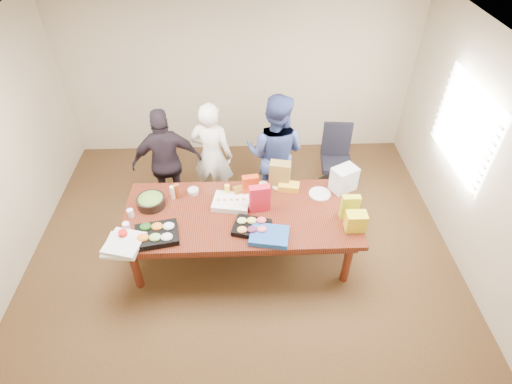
{
  "coord_description": "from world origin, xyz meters",
  "views": [
    {
      "loc": [
        0.05,
        -3.56,
        4.15
      ],
      "look_at": [
        0.18,
        0.1,
        0.99
      ],
      "focal_mm": 28.85,
      "sensor_mm": 36.0,
      "label": 1
    }
  ],
  "objects_px": {
    "office_chair": "(337,162)",
    "person_right": "(275,153)",
    "salad_bowl": "(151,202)",
    "person_center": "(212,156)",
    "conference_table": "(242,234)",
    "sheet_cake": "(231,202)"
  },
  "relations": [
    {
      "from": "office_chair",
      "to": "person_right",
      "type": "xyz_separation_m",
      "value": [
        -0.95,
        -0.27,
        0.38
      ]
    },
    {
      "from": "office_chair",
      "to": "person_right",
      "type": "relative_size",
      "value": 0.57
    },
    {
      "from": "salad_bowl",
      "to": "person_center",
      "type": "bearing_deg",
      "value": 52.57
    },
    {
      "from": "person_center",
      "to": "person_right",
      "type": "xyz_separation_m",
      "value": [
        0.87,
        -0.06,
        0.06
      ]
    },
    {
      "from": "office_chair",
      "to": "person_right",
      "type": "bearing_deg",
      "value": -159.46
    },
    {
      "from": "office_chair",
      "to": "person_center",
      "type": "distance_m",
      "value": 1.86
    },
    {
      "from": "conference_table",
      "to": "office_chair",
      "type": "relative_size",
      "value": 2.8
    },
    {
      "from": "sheet_cake",
      "to": "salad_bowl",
      "type": "xyz_separation_m",
      "value": [
        -0.97,
        0.03,
        0.02
      ]
    },
    {
      "from": "office_chair",
      "to": "person_center",
      "type": "height_order",
      "value": "person_center"
    },
    {
      "from": "person_right",
      "to": "sheet_cake",
      "type": "xyz_separation_m",
      "value": [
        -0.6,
        -0.88,
        -0.09
      ]
    },
    {
      "from": "person_center",
      "to": "salad_bowl",
      "type": "height_order",
      "value": "person_center"
    },
    {
      "from": "salad_bowl",
      "to": "sheet_cake",
      "type": "bearing_deg",
      "value": -1.79
    },
    {
      "from": "sheet_cake",
      "to": "person_center",
      "type": "bearing_deg",
      "value": 116.01
    },
    {
      "from": "sheet_cake",
      "to": "salad_bowl",
      "type": "relative_size",
      "value": 1.26
    },
    {
      "from": "conference_table",
      "to": "sheet_cake",
      "type": "relative_size",
      "value": 6.45
    },
    {
      "from": "office_chair",
      "to": "salad_bowl",
      "type": "xyz_separation_m",
      "value": [
        -2.52,
        -1.12,
        0.31
      ]
    },
    {
      "from": "sheet_cake",
      "to": "conference_table",
      "type": "bearing_deg",
      "value": -42.09
    },
    {
      "from": "person_right",
      "to": "salad_bowl",
      "type": "bearing_deg",
      "value": 48.47
    },
    {
      "from": "conference_table",
      "to": "person_right",
      "type": "bearing_deg",
      "value": 65.07
    },
    {
      "from": "office_chair",
      "to": "person_center",
      "type": "xyz_separation_m",
      "value": [
        -1.82,
        -0.21,
        0.31
      ]
    },
    {
      "from": "salad_bowl",
      "to": "office_chair",
      "type": "bearing_deg",
      "value": 24.04
    },
    {
      "from": "conference_table",
      "to": "office_chair",
      "type": "height_order",
      "value": "office_chair"
    }
  ]
}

